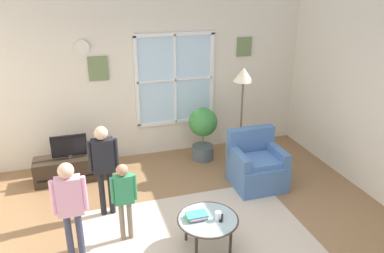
{
  "coord_description": "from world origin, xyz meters",
  "views": [
    {
      "loc": [
        -1.15,
        -3.7,
        3.11
      ],
      "look_at": [
        0.25,
        0.86,
        1.2
      ],
      "focal_mm": 35.67,
      "sensor_mm": 36.0,
      "label": 1
    }
  ],
  "objects": [
    {
      "name": "remote_near_books",
      "position": [
        0.29,
        -0.2,
        0.43
      ],
      "size": [
        0.09,
        0.14,
        0.02
      ],
      "primitive_type": "cube",
      "rotation": [
        0.0,
        0.0,
        -0.41
      ],
      "color": "black",
      "rests_on": "coffee_table"
    },
    {
      "name": "floor_lamp",
      "position": [
        1.36,
        1.67,
        1.47
      ],
      "size": [
        0.32,
        0.32,
        1.75
      ],
      "color": "black",
      "rests_on": "ground_plane"
    },
    {
      "name": "back_wall",
      "position": [
        0.02,
        2.73,
        1.44
      ],
      "size": [
        5.75,
        0.17,
        2.87
      ],
      "color": "beige",
      "rests_on": "ground_plane"
    },
    {
      "name": "television",
      "position": [
        -1.4,
        2.08,
        0.59
      ],
      "size": [
        0.55,
        0.08,
        0.38
      ],
      "color": "#4C4C4C",
      "rests_on": "tv_stand"
    },
    {
      "name": "person_pink_shirt",
      "position": [
        -1.38,
        0.09,
        0.79
      ],
      "size": [
        0.38,
        0.17,
        1.27
      ],
      "color": "#333851",
      "rests_on": "ground_plane"
    },
    {
      "name": "ground_plane",
      "position": [
        0.0,
        0.0,
        -0.01
      ],
      "size": [
        6.35,
        5.94,
        0.02
      ],
      "primitive_type": "cube",
      "color": "olive"
    },
    {
      "name": "armchair",
      "position": [
        1.37,
        1.06,
        0.33
      ],
      "size": [
        0.76,
        0.74,
        0.87
      ],
      "color": "#476B9E",
      "rests_on": "ground_plane"
    },
    {
      "name": "coffee_table",
      "position": [
        0.14,
        -0.15,
        0.39
      ],
      "size": [
        0.74,
        0.74,
        0.43
      ],
      "color": "#99B2B7",
      "rests_on": "ground_plane"
    },
    {
      "name": "cup",
      "position": [
        0.25,
        -0.2,
        0.47
      ],
      "size": [
        0.07,
        0.07,
        0.11
      ],
      "primitive_type": "cylinder",
      "color": "white",
      "rests_on": "coffee_table"
    },
    {
      "name": "potted_plant_by_window",
      "position": [
        0.86,
        2.16,
        0.58
      ],
      "size": [
        0.5,
        0.5,
        0.96
      ],
      "color": "#4C565B",
      "rests_on": "ground_plane"
    },
    {
      "name": "tv_stand",
      "position": [
        -1.4,
        2.08,
        0.2
      ],
      "size": [
        1.16,
        0.42,
        0.39
      ],
      "color": "#2D2319",
      "rests_on": "ground_plane"
    },
    {
      "name": "book_stack",
      "position": [
        0.02,
        -0.1,
        0.45
      ],
      "size": [
        0.25,
        0.19,
        0.06
      ],
      "color": "green",
      "rests_on": "coffee_table"
    },
    {
      "name": "area_rug",
      "position": [
        0.07,
        0.07,
        0.0
      ],
      "size": [
        2.87,
        1.99,
        0.01
      ],
      "primitive_type": "cube",
      "color": "#C6B29E",
      "rests_on": "ground_plane"
    },
    {
      "name": "person_green_shirt",
      "position": [
        -0.77,
        0.31,
        0.66
      ],
      "size": [
        0.32,
        0.14,
        1.05
      ],
      "color": "#726656",
      "rests_on": "ground_plane"
    },
    {
      "name": "person_black_shirt",
      "position": [
        -0.94,
        0.94,
        0.82
      ],
      "size": [
        0.39,
        0.18,
        1.31
      ],
      "color": "black",
      "rests_on": "ground_plane"
    }
  ]
}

